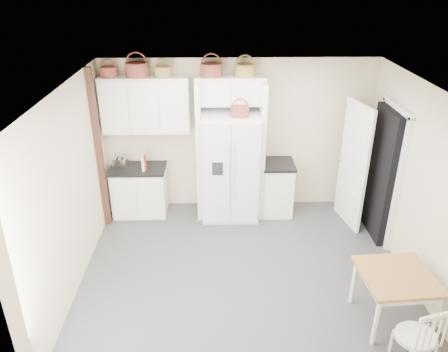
{
  "coord_description": "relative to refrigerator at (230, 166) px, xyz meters",
  "views": [
    {
      "loc": [
        -0.4,
        -4.94,
        3.9
      ],
      "look_at": [
        -0.28,
        0.4,
        1.32
      ],
      "focal_mm": 35.0,
      "sensor_mm": 36.0,
      "label": 1
    }
  ],
  "objects": [
    {
      "name": "floor",
      "position": [
        0.15,
        -1.62,
        -0.9
      ],
      "size": [
        4.5,
        4.5,
        0.0
      ],
      "primitive_type": "plane",
      "color": "#444446",
      "rests_on": "ground"
    },
    {
      "name": "ceiling",
      "position": [
        0.15,
        -1.62,
        1.7
      ],
      "size": [
        4.5,
        4.5,
        0.0
      ],
      "primitive_type": "plane",
      "color": "white",
      "rests_on": "wall_back"
    },
    {
      "name": "wall_back",
      "position": [
        0.15,
        0.38,
        0.4
      ],
      "size": [
        4.5,
        0.0,
        4.5
      ],
      "primitive_type": "plane",
      "rotation": [
        1.57,
        0.0,
        0.0
      ],
      "color": "beige",
      "rests_on": "floor"
    },
    {
      "name": "wall_left",
      "position": [
        -2.1,
        -1.62,
        0.4
      ],
      "size": [
        0.0,
        4.0,
        4.0
      ],
      "primitive_type": "plane",
      "rotation": [
        1.57,
        0.0,
        1.57
      ],
      "color": "beige",
      "rests_on": "floor"
    },
    {
      "name": "wall_right",
      "position": [
        2.4,
        -1.62,
        0.4
      ],
      "size": [
        0.0,
        4.0,
        4.0
      ],
      "primitive_type": "plane",
      "rotation": [
        1.57,
        0.0,
        -1.57
      ],
      "color": "beige",
      "rests_on": "floor"
    },
    {
      "name": "refrigerator",
      "position": [
        0.0,
        0.0,
        0.0
      ],
      "size": [
        0.93,
        0.75,
        1.8
      ],
      "primitive_type": "cube",
      "color": "silver",
      "rests_on": "floor"
    },
    {
      "name": "base_cab_left",
      "position": [
        -1.55,
        0.08,
        -0.49
      ],
      "size": [
        0.88,
        0.56,
        0.82
      ],
      "primitive_type": "cube",
      "color": "white",
      "rests_on": "floor"
    },
    {
      "name": "base_cab_right",
      "position": [
        0.8,
        0.08,
        -0.46
      ],
      "size": [
        0.5,
        0.6,
        0.88
      ],
      "primitive_type": "cube",
      "color": "white",
      "rests_on": "floor"
    },
    {
      "name": "dining_table",
      "position": [
        1.85,
        -2.57,
        -0.56
      ],
      "size": [
        0.87,
        0.87,
        0.68
      ],
      "primitive_type": "cube",
      "rotation": [
        0.0,
        0.0,
        0.07
      ],
      "color": "brown",
      "rests_on": "floor"
    },
    {
      "name": "windsor_chair",
      "position": [
        1.81,
        -3.27,
        -0.45
      ],
      "size": [
        0.52,
        0.5,
        0.89
      ],
      "primitive_type": "cube",
      "rotation": [
        0.0,
        0.0,
        0.27
      ],
      "color": "white",
      "rests_on": "floor"
    },
    {
      "name": "counter_left",
      "position": [
        -1.55,
        0.08,
        -0.06
      ],
      "size": [
        0.92,
        0.6,
        0.04
      ],
      "primitive_type": "cube",
      "color": "black",
      "rests_on": "base_cab_left"
    },
    {
      "name": "counter_right",
      "position": [
        0.8,
        0.08,
        0.0
      ],
      "size": [
        0.54,
        0.64,
        0.04
      ],
      "primitive_type": "cube",
      "color": "black",
      "rests_on": "base_cab_right"
    },
    {
      "name": "toaster",
      "position": [
        -1.83,
        0.08,
        0.04
      ],
      "size": [
        0.26,
        0.19,
        0.17
      ],
      "primitive_type": "cube",
      "rotation": [
        0.0,
        0.0,
        -0.21
      ],
      "color": "silver",
      "rests_on": "counter_left"
    },
    {
      "name": "cookbook_red",
      "position": [
        -1.4,
        -0.0,
        0.07
      ],
      "size": [
        0.04,
        0.16,
        0.23
      ],
      "primitive_type": "cube",
      "rotation": [
        0.0,
        0.0,
        0.07
      ],
      "color": "maroon",
      "rests_on": "counter_left"
    },
    {
      "name": "cookbook_cream",
      "position": [
        -1.44,
        -0.0,
        0.08
      ],
      "size": [
        0.06,
        0.17,
        0.25
      ],
      "primitive_type": "cube",
      "rotation": [
        0.0,
        0.0,
        0.14
      ],
      "color": "beige",
      "rests_on": "counter_left"
    },
    {
      "name": "basket_upper_a",
      "position": [
        -1.87,
        0.21,
        1.53
      ],
      "size": [
        0.27,
        0.27,
        0.15
      ],
      "primitive_type": "cylinder",
      "color": "maroon",
      "rests_on": "upper_cabinet"
    },
    {
      "name": "basket_upper_b",
      "position": [
        -1.44,
        0.21,
        1.56
      ],
      "size": [
        0.36,
        0.36,
        0.21
      ],
      "primitive_type": "cylinder",
      "color": "maroon",
      "rests_on": "upper_cabinet"
    },
    {
      "name": "basket_upper_c",
      "position": [
        -1.04,
        0.21,
        1.53
      ],
      "size": [
        0.27,
        0.27,
        0.15
      ],
      "primitive_type": "cylinder",
      "color": "olive",
      "rests_on": "upper_cabinet"
    },
    {
      "name": "basket_bridge_a",
      "position": [
        -0.29,
        0.21,
        1.55
      ],
      "size": [
        0.35,
        0.35,
        0.19
      ],
      "primitive_type": "cylinder",
      "color": "maroon",
      "rests_on": "bridge_cabinet"
    },
    {
      "name": "basket_bridge_b",
      "position": [
        0.22,
        0.21,
        1.54
      ],
      "size": [
        0.32,
        0.32,
        0.18
      ],
      "primitive_type": "cylinder",
      "color": "olive",
      "rests_on": "bridge_cabinet"
    },
    {
      "name": "basket_fridge_b",
      "position": [
        0.14,
        -0.1,
        0.97
      ],
      "size": [
        0.28,
        0.28,
        0.15
      ],
      "primitive_type": "cylinder",
      "color": "maroon",
      "rests_on": "refrigerator"
    },
    {
      "name": "upper_cabinet",
      "position": [
        -1.35,
        0.21,
        1.0
      ],
      "size": [
        1.4,
        0.34,
        0.9
      ],
      "primitive_type": "cube",
      "color": "white",
      "rests_on": "wall_back"
    },
    {
      "name": "bridge_cabinet",
      "position": [
        0.0,
        0.21,
        1.23
      ],
      "size": [
        1.12,
        0.34,
        0.45
      ],
      "primitive_type": "cube",
      "color": "white",
      "rests_on": "wall_back"
    },
    {
      "name": "fridge_panel_left",
      "position": [
        -0.51,
        0.08,
        0.25
      ],
      "size": [
        0.08,
        0.6,
        2.3
      ],
      "primitive_type": "cube",
      "color": "white",
      "rests_on": "floor"
    },
    {
      "name": "fridge_panel_right",
      "position": [
        0.51,
        0.08,
        0.25
      ],
      "size": [
        0.08,
        0.6,
        2.3
      ],
      "primitive_type": "cube",
      "color": "white",
      "rests_on": "floor"
    },
    {
      "name": "trim_post",
      "position": [
        -2.05,
        -0.27,
        0.4
      ],
      "size": [
        0.09,
        0.09,
        2.6
      ],
      "primitive_type": "cube",
      "color": "#411E15",
      "rests_on": "floor"
    },
    {
      "name": "doorway_void",
      "position": [
        2.31,
        -0.62,
        0.13
      ],
      "size": [
        0.18,
        0.85,
        2.05
      ],
      "primitive_type": "cube",
      "color": "black",
      "rests_on": "floor"
    },
    {
      "name": "door_slab",
      "position": [
        1.95,
        -0.29,
        0.13
      ],
      "size": [
        0.21,
        0.79,
        2.05
      ],
      "primitive_type": "cube",
      "rotation": [
        0.0,
        0.0,
        -1.36
      ],
      "color": "white",
      "rests_on": "floor"
    }
  ]
}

